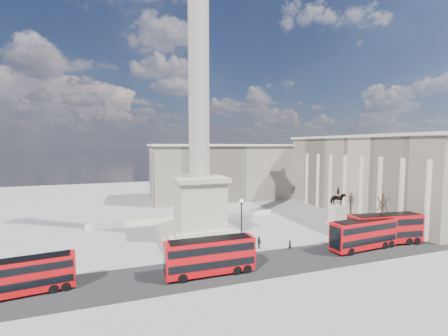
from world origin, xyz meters
TOP-DOWN VIEW (x-y plane):
  - ground at (0.00, 0.00)m, footprint 180.00×180.00m
  - asphalt_road at (5.00, -10.00)m, footprint 120.00×9.00m
  - nelsons_column at (0.00, 5.00)m, footprint 14.00×14.00m
  - balustrade_wall at (0.00, 16.00)m, footprint 40.00×0.60m
  - building_east at (45.00, 10.00)m, footprint 19.00×46.00m
  - building_northeast at (20.00, 40.00)m, footprint 51.00×17.00m
  - red_bus_a at (-23.27, -9.21)m, footprint 10.22×3.48m
  - red_bus_b at (-2.58, -10.92)m, footprint 11.43×2.74m
  - red_bus_c at (22.78, -9.88)m, footprint 11.85×3.61m
  - red_bus_d at (28.04, -9.11)m, footprint 12.66×4.38m
  - victorian_lamp at (6.01, -0.11)m, footprint 0.63×0.63m
  - equestrian_statue at (28.95, 3.66)m, footprint 3.67×2.75m
  - bare_tree_near at (27.69, -8.64)m, footprint 2.03×2.03m
  - bare_tree_mid at (34.96, 6.71)m, footprint 1.62×1.62m
  - bare_tree_far at (42.89, 13.95)m, footprint 1.61×1.61m
  - pedestrian_walking at (11.57, -6.50)m, footprint 0.69×0.56m
  - pedestrian_standing at (26.72, -2.61)m, footprint 0.99×0.95m
  - pedestrian_crossing at (7.35, -4.27)m, footprint 0.80×1.23m

SIDE VIEW (x-z plane):
  - ground at x=0.00m, z-range 0.00..0.00m
  - asphalt_road at x=5.00m, z-range 0.00..0.01m
  - balustrade_wall at x=0.00m, z-range 0.00..1.10m
  - pedestrian_standing at x=26.72m, z-range 0.00..1.62m
  - pedestrian_walking at x=11.57m, z-range 0.00..1.63m
  - pedestrian_crossing at x=7.35m, z-range 0.00..1.95m
  - red_bus_a at x=-23.27m, z-range 0.10..4.16m
  - red_bus_b at x=-2.58m, z-range 0.11..4.75m
  - red_bus_c at x=22.78m, z-range 0.12..4.85m
  - red_bus_d at x=28.04m, z-range 0.12..5.15m
  - equestrian_statue at x=28.95m, z-range -1.21..6.52m
  - victorian_lamp at x=6.01m, z-range 0.65..7.96m
  - bare_tree_mid at x=34.96m, z-range 1.76..7.89m
  - bare_tree_far at x=42.89m, z-range 1.89..8.47m
  - bare_tree_near at x=27.69m, z-range 2.56..11.46m
  - building_northeast at x=20.00m, z-range 0.02..16.62m
  - building_east at x=45.00m, z-range 0.02..18.62m
  - nelsons_column at x=0.00m, z-range -12.01..37.84m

